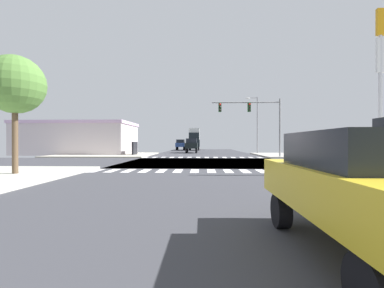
# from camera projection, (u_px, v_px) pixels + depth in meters

# --- Properties ---
(ground) EXTENTS (90.00, 90.00, 0.05)m
(ground) POSITION_uv_depth(u_px,v_px,m) (206.00, 162.00, 23.40)
(ground) COLOR #39393F
(sidewalk_corner_ne) EXTENTS (12.00, 12.00, 0.14)m
(sidewalk_corner_ne) POSITION_uv_depth(u_px,v_px,m) (304.00, 155.00, 34.91)
(sidewalk_corner_ne) COLOR #B2ADA3
(sidewalk_corner_ne) RESTS_ON ground
(sidewalk_corner_nw) EXTENTS (12.00, 12.00, 0.14)m
(sidewalk_corner_nw) POSITION_uv_depth(u_px,v_px,m) (107.00, 155.00, 35.86)
(sidewalk_corner_nw) COLOR #B6B19D
(sidewalk_corner_nw) RESTS_ON ground
(crosswalk_near) EXTENTS (13.50, 2.00, 0.01)m
(crosswalk_near) POSITION_uv_depth(u_px,v_px,m) (203.00, 171.00, 16.11)
(crosswalk_near) COLOR white
(crosswalk_near) RESTS_ON ground
(crosswalk_far) EXTENTS (13.50, 2.00, 0.01)m
(crosswalk_far) POSITION_uv_depth(u_px,v_px,m) (202.00, 157.00, 30.70)
(crosswalk_far) COLOR white
(crosswalk_far) RESTS_ON ground
(traffic_signal_mast) EXTENTS (7.70, 0.55, 6.61)m
(traffic_signal_mast) POSITION_uv_depth(u_px,v_px,m) (253.00, 114.00, 30.13)
(traffic_signal_mast) COLOR gray
(traffic_signal_mast) RESTS_ON ground
(street_lamp) EXTENTS (1.78, 0.32, 8.31)m
(street_lamp) POSITION_uv_depth(u_px,v_px,m) (256.00, 120.00, 39.15)
(street_lamp) COLOR gray
(street_lamp) RESTS_ON ground
(bank_building) EXTENTS (16.73, 9.23, 4.62)m
(bank_building) POSITION_uv_depth(u_px,v_px,m) (79.00, 138.00, 38.86)
(bank_building) COLOR silver
(bank_building) RESTS_ON ground
(sidewalk_tree) EXTENTS (2.93, 2.93, 6.11)m
(sidewalk_tree) POSITION_uv_depth(u_px,v_px,m) (15.00, 85.00, 13.60)
(sidewalk_tree) COLOR brown
(sidewalk_tree) RESTS_ON ground
(sedan_farside_1) EXTENTS (1.80, 4.30, 1.88)m
(sedan_farside_1) POSITION_uv_depth(u_px,v_px,m) (360.00, 183.00, 3.93)
(sedan_farside_1) COLOR black
(sedan_farside_1) RESTS_ON ground
(suv_queued_3) EXTENTS (1.96, 4.60, 2.34)m
(suv_queued_3) POSITION_uv_depth(u_px,v_px,m) (181.00, 144.00, 59.41)
(suv_queued_3) COLOR black
(suv_queued_3) RESTS_ON ground
(suv_leading_4) EXTENTS (1.96, 4.60, 2.34)m
(suv_leading_4) POSITION_uv_depth(u_px,v_px,m) (192.00, 144.00, 44.06)
(suv_leading_4) COLOR black
(suv_leading_4) RESTS_ON ground
(box_truck_middle_1) EXTENTS (2.40, 7.20, 4.85)m
(box_truck_middle_1) POSITION_uv_depth(u_px,v_px,m) (194.00, 139.00, 59.47)
(box_truck_middle_1) COLOR black
(box_truck_middle_1) RESTS_ON ground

